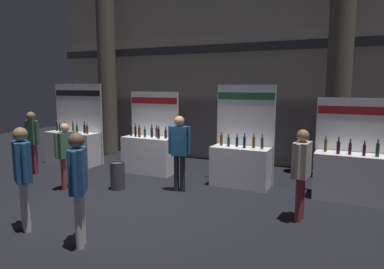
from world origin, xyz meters
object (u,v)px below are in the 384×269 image
object	(u,v)px
visitor_0	(23,169)
visitor_3	(301,166)
exhibitor_booth_2	(241,162)
exhibitor_booth_3	(355,174)
exhibitor_booth_1	(149,152)
visitor_4	(78,179)
visitor_1	(179,147)
visitor_6	(32,138)
trash_bin	(118,176)
visitor_5	(66,150)
exhibitor_booth_0	(73,144)

from	to	relation	value
visitor_0	visitor_3	bearing A→B (deg)	-118.82
visitor_0	visitor_3	world-z (taller)	visitor_0
exhibitor_booth_2	exhibitor_booth_3	bearing A→B (deg)	0.30
visitor_0	exhibitor_booth_1	bearing A→B (deg)	-56.68
exhibitor_booth_2	visitor_0	bearing A→B (deg)	-121.10
visitor_0	visitor_4	size ratio (longest dim) A/B	1.00
visitor_1	exhibitor_booth_3	bearing A→B (deg)	1.28
exhibitor_booth_2	visitor_1	xyz separation A→B (m)	(-1.17, -1.06, 0.45)
visitor_3	visitor_4	size ratio (longest dim) A/B	0.95
exhibitor_booth_3	visitor_6	world-z (taller)	exhibitor_booth_3
trash_bin	visitor_0	bearing A→B (deg)	-88.78
visitor_4	exhibitor_booth_1	bearing A→B (deg)	-13.74
trash_bin	visitor_5	size ratio (longest dim) A/B	0.41
trash_bin	visitor_1	world-z (taller)	visitor_1
visitor_3	visitor_6	xyz separation A→B (m)	(-7.29, 0.26, -0.00)
exhibitor_booth_0	exhibitor_booth_1	world-z (taller)	exhibitor_booth_0
visitor_0	exhibitor_booth_0	bearing A→B (deg)	-24.16
visitor_4	visitor_5	distance (m)	3.28
exhibitor_booth_0	visitor_0	distance (m)	5.23
exhibitor_booth_2	visitor_0	xyz separation A→B (m)	(-2.52, -4.18, 0.48)
visitor_5	visitor_6	size ratio (longest dim) A/B	0.91
trash_bin	visitor_6	bearing A→B (deg)	177.03
exhibitor_booth_2	visitor_1	size ratio (longest dim) A/B	1.40
exhibitor_booth_2	visitor_0	distance (m)	4.91
visitor_0	visitor_1	size ratio (longest dim) A/B	1.01
visitor_4	visitor_5	world-z (taller)	visitor_4
visitor_0	visitor_5	size ratio (longest dim) A/B	1.13
visitor_5	visitor_0	bearing A→B (deg)	34.32
visitor_3	visitor_5	bearing A→B (deg)	-79.53
exhibitor_booth_2	visitor_3	world-z (taller)	exhibitor_booth_2
exhibitor_booth_3	visitor_3	distance (m)	1.96
exhibitor_booth_0	visitor_4	size ratio (longest dim) A/B	1.41
exhibitor_booth_3	visitor_5	distance (m)	6.62
exhibitor_booth_1	visitor_3	xyz separation A→B (m)	(4.43, -1.79, 0.43)
visitor_0	visitor_3	distance (m)	4.89
exhibitor_booth_3	visitor_0	world-z (taller)	exhibitor_booth_3
exhibitor_booth_0	visitor_5	distance (m)	2.84
exhibitor_booth_3	visitor_5	xyz separation A→B (m)	(-6.28, -2.08, 0.35)
visitor_3	exhibitor_booth_0	bearing A→B (deg)	-97.18
trash_bin	visitor_3	distance (m)	4.31
exhibitor_booth_0	visitor_3	xyz separation A→B (m)	(7.23, -1.72, 0.41)
exhibitor_booth_3	visitor_5	size ratio (longest dim) A/B	1.39
exhibitor_booth_0	exhibitor_booth_1	distance (m)	2.80
visitor_6	exhibitor_booth_0	bearing A→B (deg)	-90.68
exhibitor_booth_3	visitor_4	bearing A→B (deg)	-131.94
exhibitor_booth_2	visitor_3	size ratio (longest dim) A/B	1.47
exhibitor_booth_0	visitor_3	size ratio (longest dim) A/B	1.48
exhibitor_booth_0	visitor_4	xyz separation A→B (m)	(4.32, -4.28, 0.46)
exhibitor_booth_2	visitor_6	distance (m)	5.81
exhibitor_booth_3	visitor_6	distance (m)	8.33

